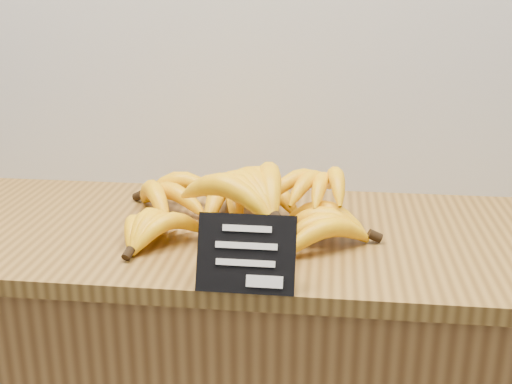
% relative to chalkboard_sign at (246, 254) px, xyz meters
% --- Properties ---
extents(counter_top, '(1.45, 0.54, 0.03)m').
position_rel_chalkboard_sign_xyz_m(counter_top, '(-0.01, 0.25, -0.07)').
color(counter_top, olive).
rests_on(counter_top, counter).
extents(chalkboard_sign, '(0.15, 0.05, 0.11)m').
position_rel_chalkboard_sign_xyz_m(chalkboard_sign, '(0.00, 0.00, 0.00)').
color(chalkboard_sign, black).
rests_on(chalkboard_sign, counter_top).
extents(banana_pile, '(0.52, 0.39, 0.13)m').
position_rel_chalkboard_sign_xyz_m(banana_pile, '(-0.04, 0.24, -0.00)').
color(banana_pile, '#FDBC0A').
rests_on(banana_pile, counter_top).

